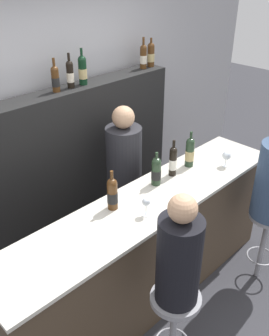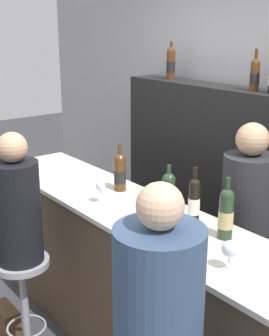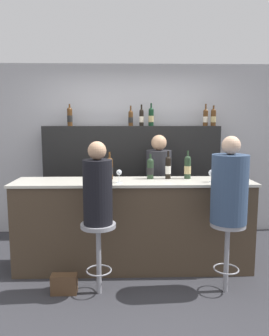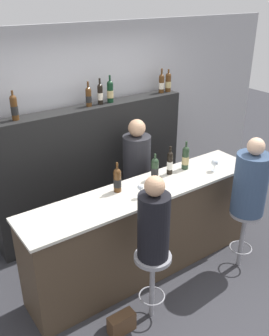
{
  "view_description": "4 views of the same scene",
  "coord_description": "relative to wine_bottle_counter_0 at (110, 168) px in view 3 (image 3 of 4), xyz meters",
  "views": [
    {
      "loc": [
        -1.8,
        -1.36,
        2.73
      ],
      "look_at": [
        -0.15,
        0.29,
        1.4
      ],
      "focal_mm": 40.0,
      "sensor_mm": 36.0,
      "label": 1
    },
    {
      "loc": [
        2.13,
        -1.37,
        2.15
      ],
      "look_at": [
        -0.08,
        0.36,
        1.27
      ],
      "focal_mm": 50.0,
      "sensor_mm": 36.0,
      "label": 2
    },
    {
      "loc": [
        -0.09,
        -3.46,
        1.73
      ],
      "look_at": [
        0.01,
        0.23,
        1.21
      ],
      "focal_mm": 35.0,
      "sensor_mm": 36.0,
      "label": 3
    },
    {
      "loc": [
        -2.09,
        -2.46,
        2.95
      ],
      "look_at": [
        -0.17,
        0.24,
        1.36
      ],
      "focal_mm": 40.0,
      "sensor_mm": 36.0,
      "label": 4
    }
  ],
  "objects": [
    {
      "name": "ground_plane",
      "position": [
        0.28,
        -0.39,
        -1.19
      ],
      "size": [
        16.0,
        16.0,
        0.0
      ],
      "primitive_type": "plane",
      "color": "#333338"
    },
    {
      "name": "wall_back",
      "position": [
        0.28,
        1.24,
        0.11
      ],
      "size": [
        6.4,
        0.05,
        2.6
      ],
      "color": "#B2B2B7",
      "rests_on": "ground_plane"
    },
    {
      "name": "bar_counter",
      "position": [
        0.28,
        -0.12,
        -0.66
      ],
      "size": [
        2.77,
        0.58,
        1.06
      ],
      "color": "#473828",
      "rests_on": "ground_plane"
    },
    {
      "name": "back_bar_cabinet",
      "position": [
        0.28,
        1.02,
        -0.35
      ],
      "size": [
        2.59,
        0.28,
        1.67
      ],
      "color": "black",
      "rests_on": "ground_plane"
    },
    {
      "name": "wine_bottle_counter_0",
      "position": [
        0.0,
        0.0,
        0.0
      ],
      "size": [
        0.08,
        0.08,
        0.32
      ],
      "color": "#4C2D14",
      "rests_on": "bar_counter"
    },
    {
      "name": "wine_bottle_counter_1",
      "position": [
        0.48,
        -0.0,
        -0.01
      ],
      "size": [
        0.08,
        0.08,
        0.3
      ],
      "color": "#233823",
      "rests_on": "bar_counter"
    },
    {
      "name": "wine_bottle_counter_2",
      "position": [
        0.7,
        -0.0,
        0.01
      ],
      "size": [
        0.07,
        0.07,
        0.33
      ],
      "color": "black",
      "rests_on": "bar_counter"
    },
    {
      "name": "wine_bottle_counter_3",
      "position": [
        0.93,
        -0.0,
        0.01
      ],
      "size": [
        0.08,
        0.08,
        0.34
      ],
      "color": "#233823",
      "rests_on": "bar_counter"
    },
    {
      "name": "wine_bottle_backbar_0",
      "position": [
        -0.63,
        1.02,
        0.62
      ],
      "size": [
        0.08,
        0.08,
        0.32
      ],
      "color": "#4C2D14",
      "rests_on": "back_bar_cabinet"
    },
    {
      "name": "wine_bottle_backbar_1",
      "position": [
        0.27,
        1.02,
        0.6
      ],
      "size": [
        0.07,
        0.07,
        0.3
      ],
      "color": "#4C2D14",
      "rests_on": "back_bar_cabinet"
    },
    {
      "name": "wine_bottle_backbar_2",
      "position": [
        0.43,
        1.02,
        0.61
      ],
      "size": [
        0.07,
        0.07,
        0.31
      ],
      "color": "black",
      "rests_on": "back_bar_cabinet"
    },
    {
      "name": "wine_bottle_backbar_3",
      "position": [
        0.57,
        1.02,
        0.62
      ],
      "size": [
        0.08,
        0.08,
        0.33
      ],
      "color": "black",
      "rests_on": "back_bar_cabinet"
    },
    {
      "name": "wine_bottle_backbar_4",
      "position": [
        1.37,
        1.02,
        0.61
      ],
      "size": [
        0.07,
        0.07,
        0.32
      ],
      "color": "#4C2D14",
      "rests_on": "back_bar_cabinet"
    },
    {
      "name": "wine_bottle_backbar_5",
      "position": [
        1.49,
        1.02,
        0.61
      ],
      "size": [
        0.08,
        0.08,
        0.3
      ],
      "color": "#4C2D14",
      "rests_on": "back_bar_cabinet"
    },
    {
      "name": "wine_glass_0",
      "position": [
        0.12,
        -0.24,
        -0.03
      ],
      "size": [
        0.07,
        0.07,
        0.15
      ],
      "color": "silver",
      "rests_on": "bar_counter"
    },
    {
      "name": "wine_glass_1",
      "position": [
        1.16,
        -0.24,
        -0.03
      ],
      "size": [
        0.08,
        0.08,
        0.14
      ],
      "color": "silver",
      "rests_on": "bar_counter"
    },
    {
      "name": "bar_stool_left",
      "position": [
        -0.08,
        -0.71,
        -0.62
      ],
      "size": [
        0.35,
        0.35,
        0.73
      ],
      "color": "gray",
      "rests_on": "ground_plane"
    },
    {
      "name": "guest_seated_left",
      "position": [
        -0.08,
        -0.71,
        -0.1
      ],
      "size": [
        0.29,
        0.29,
        0.82
      ],
      "color": "black",
      "rests_on": "bar_stool_left"
    },
    {
      "name": "bar_stool_right",
      "position": [
        1.21,
        -0.71,
        -0.62
      ],
      "size": [
        0.35,
        0.35,
        0.73
      ],
      "color": "gray",
      "rests_on": "ground_plane"
    },
    {
      "name": "guest_seated_right",
      "position": [
        1.21,
        -0.71,
        -0.09
      ],
      "size": [
        0.36,
        0.36,
        0.87
      ],
      "color": "#334766",
      "rests_on": "bar_stool_right"
    },
    {
      "name": "bartender",
      "position": [
        0.64,
        0.55,
        -0.47
      ],
      "size": [
        0.34,
        0.34,
        1.56
      ],
      "color": "#28282D",
      "rests_on": "ground_plane"
    },
    {
      "name": "handbag",
      "position": [
        -0.44,
        -0.71,
        -1.09
      ],
      "size": [
        0.26,
        0.12,
        0.2
      ],
      "color": "#513823",
      "rests_on": "ground_plane"
    }
  ]
}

